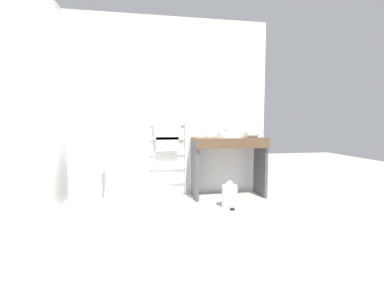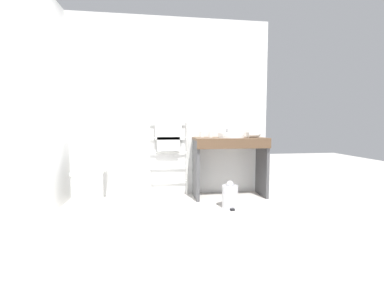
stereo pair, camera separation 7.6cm
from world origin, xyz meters
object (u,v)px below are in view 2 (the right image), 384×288
(toilet, at_px, (88,180))
(cup_near_wall, at_px, (202,134))
(cup_near_edge, at_px, (211,135))
(hair_dryer, at_px, (253,134))
(towel_radiator, at_px, (168,142))
(sink_basin, at_px, (231,135))
(trash_bin, at_px, (230,196))

(toilet, relative_size, cup_near_wall, 9.69)
(toilet, bearing_deg, cup_near_edge, 6.92)
(cup_near_edge, xyz_separation_m, hair_dryer, (0.60, -0.09, 0.00))
(towel_radiator, height_order, cup_near_wall, towel_radiator)
(sink_basin, xyz_separation_m, hair_dryer, (0.33, 0.01, 0.01))
(toilet, bearing_deg, towel_radiator, 16.63)
(sink_basin, height_order, cup_near_wall, cup_near_wall)
(toilet, xyz_separation_m, trash_bin, (1.74, -0.35, -0.17))
(toilet, bearing_deg, hair_dryer, 2.78)
(cup_near_wall, relative_size, cup_near_edge, 1.04)
(cup_near_wall, bearing_deg, trash_bin, -67.76)
(sink_basin, bearing_deg, toilet, -177.02)
(towel_radiator, height_order, trash_bin, towel_radiator)
(trash_bin, bearing_deg, hair_dryer, 44.35)
(toilet, distance_m, cup_near_edge, 1.72)
(cup_near_edge, bearing_deg, cup_near_wall, 154.50)
(towel_radiator, xyz_separation_m, cup_near_edge, (0.59, -0.11, 0.10))
(towel_radiator, relative_size, cup_near_wall, 13.40)
(cup_near_wall, height_order, trash_bin, cup_near_wall)
(trash_bin, bearing_deg, sink_basin, 72.75)
(toilet, xyz_separation_m, sink_basin, (1.88, 0.10, 0.55))
(toilet, height_order, sink_basin, sink_basin)
(cup_near_wall, bearing_deg, cup_near_edge, -25.50)
(toilet, bearing_deg, trash_bin, -11.31)
(sink_basin, bearing_deg, cup_near_wall, 158.33)
(hair_dryer, distance_m, trash_bin, 0.98)
(cup_near_wall, distance_m, cup_near_edge, 0.13)
(sink_basin, bearing_deg, towel_radiator, 166.36)
(cup_near_edge, bearing_deg, trash_bin, -76.53)
(towel_radiator, bearing_deg, hair_dryer, -9.53)
(trash_bin, bearing_deg, cup_near_wall, 112.24)
(sink_basin, relative_size, cup_near_edge, 4.55)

